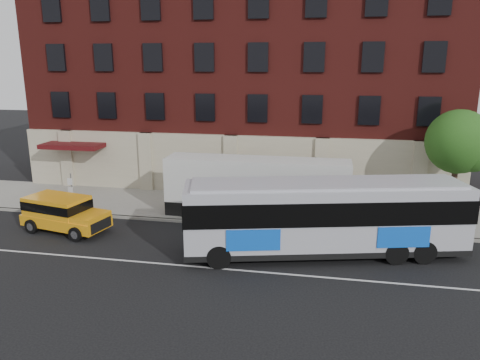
% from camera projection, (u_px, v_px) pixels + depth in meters
% --- Properties ---
extents(ground, '(120.00, 120.00, 0.00)m').
position_uv_depth(ground, '(176.00, 270.00, 20.14)').
color(ground, black).
rests_on(ground, ground).
extents(sidewalk, '(60.00, 6.00, 0.15)m').
position_uv_depth(sidewalk, '(222.00, 207.00, 28.68)').
color(sidewalk, gray).
rests_on(sidewalk, ground).
extents(kerb, '(60.00, 0.25, 0.15)m').
position_uv_depth(kerb, '(210.00, 223.00, 25.83)').
color(kerb, gray).
rests_on(kerb, ground).
extents(lane_line, '(60.00, 0.12, 0.01)m').
position_uv_depth(lane_line, '(180.00, 265.00, 20.62)').
color(lane_line, silver).
rests_on(lane_line, ground).
extents(building, '(30.00, 12.10, 15.00)m').
position_uv_depth(building, '(245.00, 79.00, 34.33)').
color(building, '#5E1916').
rests_on(building, sidewalk).
extents(sign_pole, '(0.30, 0.20, 2.50)m').
position_uv_depth(sign_pole, '(72.00, 191.00, 27.16)').
color(sign_pole, slate).
rests_on(sign_pole, ground).
extents(street_tree, '(3.60, 3.60, 6.20)m').
position_uv_depth(street_tree, '(459.00, 144.00, 25.60)').
color(street_tree, '#34231A').
rests_on(street_tree, sidewalk).
extents(city_bus, '(13.33, 5.83, 3.57)m').
position_uv_depth(city_bus, '(325.00, 215.00, 21.29)').
color(city_bus, '#AEAFB9').
rests_on(city_bus, ground).
extents(yellow_suv, '(5.07, 2.91, 1.88)m').
position_uv_depth(yellow_suv, '(62.00, 212.00, 24.58)').
color(yellow_suv, '#FEA314').
rests_on(yellow_suv, ground).
extents(shipping_container, '(10.57, 2.32, 3.52)m').
position_uv_depth(shipping_container, '(257.00, 189.00, 26.49)').
color(shipping_container, black).
rests_on(shipping_container, ground).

